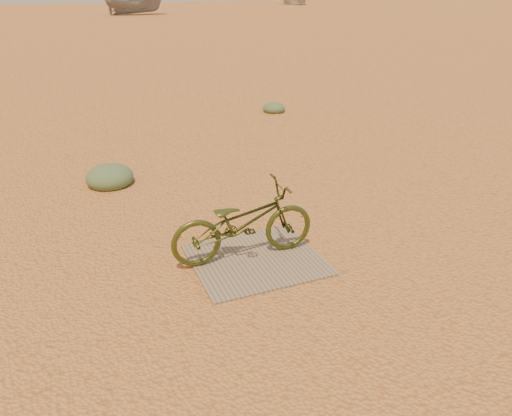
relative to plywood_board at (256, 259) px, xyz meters
name	(u,v)px	position (x,y,z in m)	size (l,w,h in m)	color
ground	(247,275)	(-0.19, -0.23, -0.01)	(120.00, 120.00, 0.00)	#CA8743
plywood_board	(256,259)	(0.00, 0.00, 0.00)	(1.34, 1.20, 0.02)	#86755B
bicycle	(243,222)	(-0.11, 0.09, 0.42)	(0.54, 1.55, 0.81)	#3B4317
boat_mid_right	(135,3)	(5.50, 38.52, 0.89)	(1.76, 4.68, 1.81)	gray
kale_a	(111,184)	(-1.15, 2.81, -0.01)	(0.68, 0.68, 0.38)	#5A754B
kale_b	(274,112)	(2.83, 5.83, -0.01)	(0.50, 0.50, 0.27)	#5A754B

